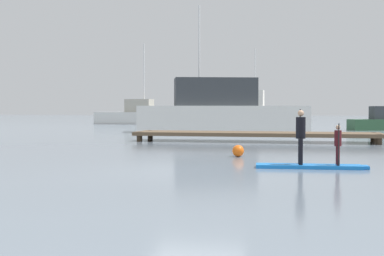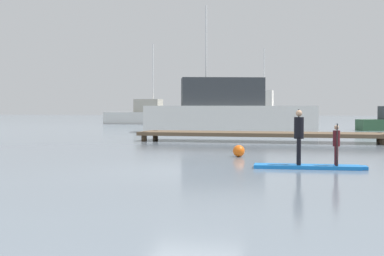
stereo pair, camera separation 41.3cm
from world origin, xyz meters
TOP-DOWN VIEW (x-y plane):
  - ground_plane at (0.00, 0.00)m, footprint 240.00×240.00m
  - paddleboard_near at (3.00, 1.03)m, footprint 3.06×0.82m
  - paddler_adult at (2.72, 1.02)m, footprint 0.28×0.48m
  - paddler_child_solo at (3.72, 1.07)m, footprint 0.21×0.39m
  - fishing_boat_white_large at (-3.03, 23.07)m, footprint 12.44×6.62m
  - motor_boat_small_navy at (-15.06, 40.47)m, footprint 8.77×2.85m
  - trawler_grey_distant at (-2.75, 42.08)m, footprint 8.79×2.64m
  - floating_dock at (0.44, 12.45)m, footprint 12.09×2.50m
  - mooring_buoy_mid at (0.61, 4.05)m, footprint 0.41×0.41m

SIDE VIEW (x-z plane):
  - ground_plane at x=0.00m, z-range 0.00..0.00m
  - paddleboard_near at x=3.00m, z-range 0.00..0.10m
  - mooring_buoy_mid at x=0.61m, z-range 0.00..0.41m
  - floating_dock at x=0.44m, z-range 0.15..0.62m
  - paddler_child_solo at x=3.72m, z-range 0.14..1.29m
  - motor_boat_small_navy at x=-15.06m, z-range -3.39..5.28m
  - paddler_adult at x=2.72m, z-range 0.20..1.72m
  - trawler_grey_distant at x=-2.75m, z-range -2.74..5.33m
  - fishing_boat_white_large at x=-3.03m, z-range -3.02..5.90m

